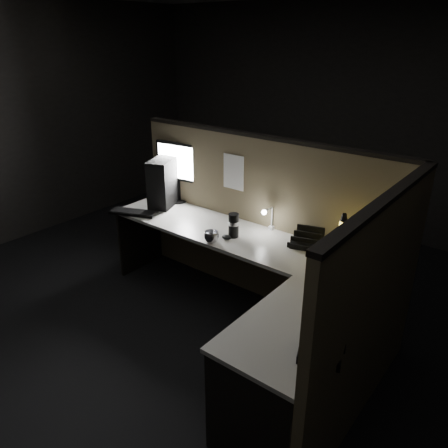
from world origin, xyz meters
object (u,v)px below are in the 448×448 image
Objects in this scene: monitor at (177,166)px; lava_lamp at (341,243)px; pc_tower at (165,181)px; desk_phone at (321,347)px; keyboard at (134,213)px.

monitor reaches higher than lava_lamp.
pc_tower is at bearing 177.23° from lava_lamp.
pc_tower reaches higher than lava_lamp.
desk_phone is (2.22, -1.24, -0.31)m from monitor.
keyboard is at bearing -171.43° from lava_lamp.
monitor is 2.19× the size of desk_phone.
pc_tower is 1.17× the size of lava_lamp.
desk_phone is (2.26, -1.10, -0.18)m from pc_tower.
keyboard is (-0.05, -0.39, -0.22)m from pc_tower.
pc_tower is 1.03× the size of keyboard.
pc_tower is at bearing 133.15° from desk_phone.
monitor reaches higher than desk_phone.
lava_lamp is 1.45× the size of desk_phone.
lava_lamp reaches higher than desk_phone.
desk_phone is at bearing -39.57° from keyboard.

